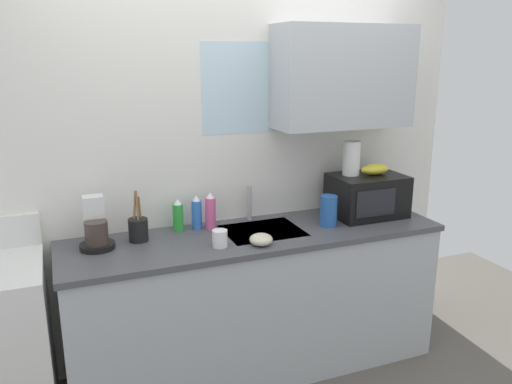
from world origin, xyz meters
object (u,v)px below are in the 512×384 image
object	(u,v)px
dish_soap_bottle_pink	(210,212)
dish_soap_bottle_blue	(197,213)
paper_towel_roll	(351,158)
microwave	(367,195)
dish_soap_bottle_green	(178,216)
coffee_maker	(96,229)
small_bowl	(261,239)
banana_bunch	(375,169)
mug_white	(220,238)
cereal_canister	(329,211)
utensil_crock	(138,229)

from	to	relation	value
dish_soap_bottle_pink	dish_soap_bottle_blue	world-z (taller)	dish_soap_bottle_pink
paper_towel_roll	dish_soap_bottle_pink	size ratio (longest dim) A/B	0.96
microwave	dish_soap_bottle_green	size ratio (longest dim) A/B	2.30
coffee_maker	small_bowl	size ratio (longest dim) A/B	2.15
banana_bunch	small_bowl	bearing A→B (deg)	-164.46
paper_towel_roll	mug_white	distance (m)	1.05
cereal_canister	small_bowl	xyz separation A→B (m)	(-0.51, -0.15, -0.06)
utensil_crock	small_bowl	distance (m)	0.70
paper_towel_roll	utensil_crock	distance (m)	1.40
paper_towel_roll	dish_soap_bottle_blue	size ratio (longest dim) A/B	1.04
dish_soap_bottle_blue	utensil_crock	bearing A→B (deg)	-167.97
dish_soap_bottle_blue	cereal_canister	xyz separation A→B (m)	(0.77, -0.25, -0.00)
paper_towel_roll	utensil_crock	xyz separation A→B (m)	(-1.37, 0.02, -0.31)
cereal_canister	small_bowl	world-z (taller)	cereal_canister
cereal_canister	utensil_crock	world-z (taller)	utensil_crock
cereal_canister	mug_white	xyz separation A→B (m)	(-0.73, -0.09, -0.05)
coffee_maker	paper_towel_roll	bearing A→B (deg)	-0.30
paper_towel_roll	small_bowl	xyz separation A→B (m)	(-0.75, -0.30, -0.35)
dish_soap_bottle_pink	microwave	bearing A→B (deg)	-6.43
microwave	coffee_maker	distance (m)	1.70
coffee_maker	mug_white	xyz separation A→B (m)	(0.63, -0.25, -0.06)
dish_soap_bottle_pink	dish_soap_bottle_green	distance (m)	0.19
dish_soap_bottle_pink	cereal_canister	xyz separation A→B (m)	(0.69, -0.21, -0.01)
microwave	dish_soap_bottle_blue	distance (m)	1.12
cereal_canister	small_bowl	distance (m)	0.53
dish_soap_bottle_green	small_bowl	xyz separation A→B (m)	(0.37, -0.40, -0.06)
banana_bunch	coffee_maker	distance (m)	1.76
dish_soap_bottle_blue	small_bowl	size ratio (longest dim) A/B	1.63
banana_bunch	dish_soap_bottle_blue	xyz separation A→B (m)	(-1.16, 0.15, -0.21)
paper_towel_roll	dish_soap_bottle_green	xyz separation A→B (m)	(-1.12, 0.10, -0.29)
utensil_crock	small_bowl	xyz separation A→B (m)	(0.62, -0.32, -0.04)
dish_soap_bottle_blue	cereal_canister	distance (m)	0.80
paper_towel_roll	dish_soap_bottle_blue	distance (m)	1.05
cereal_canister	small_bowl	bearing A→B (deg)	-163.59
dish_soap_bottle_green	utensil_crock	distance (m)	0.27
microwave	cereal_canister	world-z (taller)	microwave
coffee_maker	dish_soap_bottle_pink	bearing A→B (deg)	4.79
banana_bunch	coffee_maker	bearing A→B (deg)	178.09
microwave	cereal_canister	distance (m)	0.36
mug_white	dish_soap_bottle_green	bearing A→B (deg)	113.47
microwave	paper_towel_roll	bearing A→B (deg)	152.62
paper_towel_roll	coffee_maker	size ratio (longest dim) A/B	0.79
paper_towel_roll	dish_soap_bottle_blue	world-z (taller)	paper_towel_roll
mug_white	banana_bunch	bearing A→B (deg)	9.63
coffee_maker	mug_white	world-z (taller)	coffee_maker
paper_towel_roll	dish_soap_bottle_pink	xyz separation A→B (m)	(-0.93, 0.06, -0.27)
coffee_maker	dish_soap_bottle_green	world-z (taller)	coffee_maker
coffee_maker	dish_soap_bottle_green	size ratio (longest dim) A/B	1.40
paper_towel_roll	dish_soap_bottle_blue	xyz separation A→B (m)	(-1.01, 0.10, -0.28)
microwave	small_bowl	bearing A→B (deg)	-163.69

